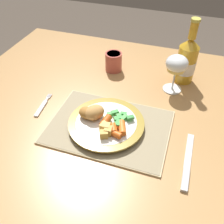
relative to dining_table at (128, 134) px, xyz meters
The scene contains 13 objects.
ground_plane 0.66m from the dining_table, ahead, with size 6.00×6.00×0.00m, color #4C4238.
dining_table is the anchor object (origin of this frame).
placemat 0.12m from the dining_table, 126.11° to the right, with size 0.37×0.27×0.01m.
dinner_plate 0.13m from the dining_table, 129.11° to the right, with size 0.24×0.24×0.02m.
breaded_croquettes 0.18m from the dining_table, 147.89° to the right, with size 0.09×0.08×0.04m.
green_beans_pile 0.13m from the dining_table, 111.27° to the right, with size 0.09×0.08×0.02m.
glazed_carrots 0.16m from the dining_table, 104.41° to the right, with size 0.09×0.08×0.02m.
fork 0.31m from the dining_table, behind, with size 0.03×0.12×0.01m.
table_knife 0.26m from the dining_table, 34.91° to the right, with size 0.02×0.20×0.01m.
wine_glass 0.29m from the dining_table, 60.56° to the left, with size 0.08×0.08×0.14m.
bottle 0.35m from the dining_table, 62.55° to the left, with size 0.07×0.07×0.24m.
roast_potatoes 0.17m from the dining_table, 110.94° to the right, with size 0.04×0.06×0.03m.
drinking_cup 0.31m from the dining_table, 118.57° to the left, with size 0.07×0.07×0.08m.
Camera 1 is at (0.13, -0.58, 1.30)m, focal length 40.00 mm.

